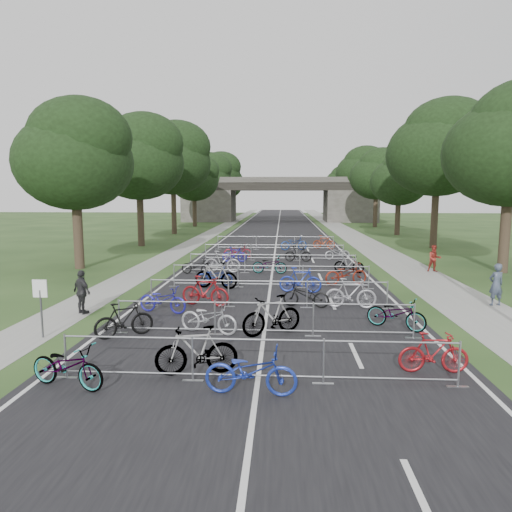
# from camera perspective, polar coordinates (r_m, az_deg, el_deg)

# --- Properties ---
(ground) EXTENTS (200.00, 200.00, 0.00)m
(ground) POSITION_cam_1_polar(r_m,az_deg,el_deg) (11.12, 0.19, -15.56)
(ground) COLOR #253F1B
(ground) RESTS_ON ground
(road) EXTENTS (11.00, 140.00, 0.01)m
(road) POSITION_cam_1_polar(r_m,az_deg,el_deg) (60.36, 2.79, 3.55)
(road) COLOR black
(road) RESTS_ON ground
(sidewalk_right) EXTENTS (3.00, 140.00, 0.01)m
(sidewalk_right) POSITION_cam_1_polar(r_m,az_deg,el_deg) (60.81, 10.36, 3.47)
(sidewalk_right) COLOR gray
(sidewalk_right) RESTS_ON ground
(sidewalk_left) EXTENTS (2.00, 140.00, 0.01)m
(sidewalk_left) POSITION_cam_1_polar(r_m,az_deg,el_deg) (60.89, -4.30, 3.58)
(sidewalk_left) COLOR gray
(sidewalk_left) RESTS_ON ground
(lane_markings) EXTENTS (0.12, 140.00, 0.00)m
(lane_markings) POSITION_cam_1_polar(r_m,az_deg,el_deg) (60.36, 2.79, 3.55)
(lane_markings) COLOR silver
(lane_markings) RESTS_ON ground
(overpass_bridge) EXTENTS (31.00, 8.00, 7.05)m
(overpass_bridge) POSITION_cam_1_polar(r_m,az_deg,el_deg) (75.20, 2.92, 7.06)
(overpass_bridge) COLOR #413E3A
(overpass_bridge) RESTS_ON ground
(park_sign) EXTENTS (0.45, 0.06, 1.83)m
(park_sign) POSITION_cam_1_polar(r_m,az_deg,el_deg) (15.43, -25.34, -4.72)
(park_sign) COLOR #4C4C51
(park_sign) RESTS_ON ground
(tree_left_0) EXTENTS (6.72, 6.72, 10.25)m
(tree_left_0) POSITION_cam_1_polar(r_m,az_deg,el_deg) (28.80, -21.65, 11.36)
(tree_left_0) COLOR #33261C
(tree_left_0) RESTS_ON ground
(tree_left_1) EXTENTS (7.56, 7.56, 11.53)m
(tree_left_1) POSITION_cam_1_polar(r_m,az_deg,el_deg) (40.06, -14.35, 11.66)
(tree_left_1) COLOR #33261C
(tree_left_1) RESTS_ON ground
(tree_right_1) EXTENTS (8.18, 8.18, 12.47)m
(tree_right_1) POSITION_cam_1_polar(r_m,az_deg,el_deg) (40.29, 21.97, 12.17)
(tree_right_1) COLOR #33261C
(tree_right_1) RESTS_ON ground
(tree_left_2) EXTENTS (8.40, 8.40, 12.81)m
(tree_left_2) POSITION_cam_1_polar(r_m,az_deg,el_deg) (51.66, -10.28, 11.74)
(tree_left_2) COLOR #33261C
(tree_left_2) RESTS_ON ground
(tree_right_2) EXTENTS (6.16, 6.16, 9.39)m
(tree_right_2) POSITION_cam_1_polar(r_m,az_deg,el_deg) (51.69, 17.60, 9.09)
(tree_right_2) COLOR #33261C
(tree_right_2) RESTS_ON ground
(tree_left_3) EXTENTS (6.72, 6.72, 10.25)m
(tree_left_3) POSITION_cam_1_polar(r_m,az_deg,el_deg) (63.30, -7.67, 9.56)
(tree_left_3) COLOR #33261C
(tree_left_3) RESTS_ON ground
(tree_right_3) EXTENTS (7.17, 7.17, 10.93)m
(tree_right_3) POSITION_cam_1_polar(r_m,az_deg,el_deg) (63.43, 14.95, 9.76)
(tree_right_3) COLOR #33261C
(tree_right_3) RESTS_ON ground
(tree_left_4) EXTENTS (7.56, 7.56, 11.53)m
(tree_left_4) POSITION_cam_1_polar(r_m,az_deg,el_deg) (75.14, -5.92, 9.91)
(tree_left_4) COLOR #33261C
(tree_left_4) RESTS_ON ground
(tree_right_4) EXTENTS (8.18, 8.18, 12.47)m
(tree_right_4) POSITION_cam_1_polar(r_m,az_deg,el_deg) (75.26, 13.13, 10.20)
(tree_right_4) COLOR #33261C
(tree_right_4) RESTS_ON ground
(tree_left_5) EXTENTS (8.40, 8.40, 12.81)m
(tree_left_5) POSITION_cam_1_polar(r_m,az_deg,el_deg) (87.03, -4.65, 10.16)
(tree_left_5) COLOR #33261C
(tree_left_5) RESTS_ON ground
(tree_right_5) EXTENTS (6.16, 6.16, 9.39)m
(tree_right_5) POSITION_cam_1_polar(r_m,az_deg,el_deg) (87.05, 11.74, 8.59)
(tree_right_5) COLOR #33261C
(tree_right_5) RESTS_ON ground
(tree_left_6) EXTENTS (6.72, 6.72, 10.25)m
(tree_left_6) POSITION_cam_1_polar(r_m,az_deg,el_deg) (98.87, -3.67, 8.93)
(tree_left_6) COLOR #33261C
(tree_left_6) RESTS_ON ground
(tree_right_6) EXTENTS (7.17, 7.17, 10.93)m
(tree_right_6) POSITION_cam_1_polar(r_m,az_deg,el_deg) (98.95, 10.74, 9.06)
(tree_right_6) COLOR #33261C
(tree_right_6) RESTS_ON ground
(barrier_row_0) EXTENTS (9.70, 0.08, 1.10)m
(barrier_row_0) POSITION_cam_1_polar(r_m,az_deg,el_deg) (10.91, 0.19, -12.93)
(barrier_row_0) COLOR #9B9DA2
(barrier_row_0) RESTS_ON ground
(barrier_row_1) EXTENTS (9.70, 0.08, 1.10)m
(barrier_row_1) POSITION_cam_1_polar(r_m,az_deg,el_deg) (14.33, 0.98, -7.85)
(barrier_row_1) COLOR #9B9DA2
(barrier_row_1) RESTS_ON ground
(barrier_row_2) EXTENTS (9.70, 0.08, 1.10)m
(barrier_row_2) POSITION_cam_1_polar(r_m,az_deg,el_deg) (17.83, 1.46, -4.74)
(barrier_row_2) COLOR #9B9DA2
(barrier_row_2) RESTS_ON ground
(barrier_row_3) EXTENTS (9.70, 0.08, 1.10)m
(barrier_row_3) POSITION_cam_1_polar(r_m,az_deg,el_deg) (21.55, 1.79, -2.56)
(barrier_row_3) COLOR #9B9DA2
(barrier_row_3) RESTS_ON ground
(barrier_row_4) EXTENTS (9.70, 0.08, 1.10)m
(barrier_row_4) POSITION_cam_1_polar(r_m,az_deg,el_deg) (25.49, 2.03, -0.96)
(barrier_row_4) COLOR #9B9DA2
(barrier_row_4) RESTS_ON ground
(barrier_row_5) EXTENTS (9.70, 0.08, 1.10)m
(barrier_row_5) POSITION_cam_1_polar(r_m,az_deg,el_deg) (30.45, 2.25, 0.46)
(barrier_row_5) COLOR #9B9DA2
(barrier_row_5) RESTS_ON ground
(barrier_row_6) EXTENTS (9.70, 0.08, 1.10)m
(barrier_row_6) POSITION_cam_1_polar(r_m,az_deg,el_deg) (36.40, 2.43, 1.65)
(barrier_row_6) COLOR #9B9DA2
(barrier_row_6) RESTS_ON ground
(bike_0) EXTENTS (2.09, 1.23, 1.04)m
(bike_0) POSITION_cam_1_polar(r_m,az_deg,el_deg) (11.49, -22.50, -12.61)
(bike_0) COLOR #9B9DA2
(bike_0) RESTS_ON ground
(bike_1) EXTENTS (2.10, 0.99, 1.21)m
(bike_1) POSITION_cam_1_polar(r_m,az_deg,el_deg) (11.44, -7.45, -11.68)
(bike_1) COLOR #9B9DA2
(bike_1) RESTS_ON ground
(bike_2) EXTENTS (2.10, 0.86, 1.08)m
(bike_2) POSITION_cam_1_polar(r_m,az_deg,el_deg) (10.31, -0.65, -14.24)
(bike_2) COLOR #1C319C
(bike_2) RESTS_ON ground
(bike_3) EXTENTS (1.73, 0.51, 1.03)m
(bike_3) POSITION_cam_1_polar(r_m,az_deg,el_deg) (12.27, 21.32, -11.24)
(bike_3) COLOR maroon
(bike_3) RESTS_ON ground
(bike_4) EXTENTS (1.81, 1.41, 1.09)m
(bike_4) POSITION_cam_1_polar(r_m,az_deg,el_deg) (14.76, -16.17, -7.70)
(bike_4) COLOR black
(bike_4) RESTS_ON ground
(bike_5) EXTENTS (2.06, 1.24, 1.02)m
(bike_5) POSITION_cam_1_polar(r_m,az_deg,el_deg) (14.65, -5.92, -7.68)
(bike_5) COLOR #ABACB3
(bike_5) RESTS_ON ground
(bike_6) EXTENTS (2.08, 1.57, 1.25)m
(bike_6) POSITION_cam_1_polar(r_m,az_deg,el_deg) (14.41, 1.99, -7.45)
(bike_6) COLOR #9B9DA2
(bike_6) RESTS_ON ground
(bike_7) EXTENTS (2.03, 1.64, 1.04)m
(bike_7) POSITION_cam_1_polar(r_m,az_deg,el_deg) (15.71, 17.12, -6.91)
(bike_7) COLOR #9B9DA2
(bike_7) RESTS_ON ground
(bike_8) EXTENTS (2.00, 1.10, 1.00)m
(bike_8) POSITION_cam_1_polar(r_m,az_deg,el_deg) (17.38, -11.58, -5.38)
(bike_8) COLOR #1F1C9B
(bike_8) RESTS_ON ground
(bike_9) EXTENTS (2.08, 1.06, 1.20)m
(bike_9) POSITION_cam_1_polar(r_m,az_deg,el_deg) (18.12, -6.37, -4.41)
(bike_9) COLOR maroon
(bike_9) RESTS_ON ground
(bike_10) EXTENTS (1.90, 0.99, 0.95)m
(bike_10) POSITION_cam_1_polar(r_m,az_deg,el_deg) (17.95, 6.26, -4.92)
(bike_10) COLOR black
(bike_10) RESTS_ON ground
(bike_11) EXTENTS (2.01, 0.73, 1.18)m
(bike_11) POSITION_cam_1_polar(r_m,az_deg,el_deg) (18.04, 11.75, -4.61)
(bike_11) COLOR #9E9EA5
(bike_11) RESTS_ON ground
(bike_12) EXTENTS (2.16, 1.02, 1.25)m
(bike_12) POSITION_cam_1_polar(r_m,az_deg,el_deg) (21.38, -5.02, -2.45)
(bike_12) COLOR #9B9DA2
(bike_12) RESTS_ON ground
(bike_13) EXTENTS (1.80, 0.68, 0.94)m
(bike_13) POSITION_cam_1_polar(r_m,az_deg,el_deg) (22.07, -5.25, -2.55)
(bike_13) COLOR navy
(bike_13) RESTS_ON ground
(bike_14) EXTENTS (1.97, 0.80, 1.15)m
(bike_14) POSITION_cam_1_polar(r_m,az_deg,el_deg) (20.57, 5.55, -3.01)
(bike_14) COLOR #1C2E9C
(bike_14) RESTS_ON ground
(bike_15) EXTENTS (2.26, 1.31, 1.12)m
(bike_15) POSITION_cam_1_polar(r_m,az_deg,el_deg) (22.57, 11.17, -2.20)
(bike_15) COLOR maroon
(bike_15) RESTS_ON ground
(bike_16) EXTENTS (1.84, 0.95, 0.92)m
(bike_16) POSITION_cam_1_polar(r_m,az_deg,el_deg) (25.37, -7.46, -1.26)
(bike_16) COLOR black
(bike_16) RESTS_ON ground
(bike_17) EXTENTS (2.10, 0.74, 1.24)m
(bike_17) POSITION_cam_1_polar(r_m,az_deg,el_deg) (25.72, -4.23, -0.73)
(bike_17) COLOR gray
(bike_17) RESTS_ON ground
(bike_18) EXTENTS (2.00, 0.90, 1.02)m
(bike_18) POSITION_cam_1_polar(r_m,az_deg,el_deg) (25.36, 1.70, -1.09)
(bike_18) COLOR #9B9DA2
(bike_18) RESTS_ON ground
(bike_19) EXTENTS (1.74, 0.96, 1.00)m
(bike_19) POSITION_cam_1_polar(r_m,az_deg,el_deg) (26.04, 11.55, -1.02)
(bike_19) COLOR #9B9DA2
(bike_19) RESTS_ON ground
(bike_20) EXTENTS (1.63, 0.50, 0.97)m
(bike_20) POSITION_cam_1_polar(r_m,az_deg,el_deg) (29.78, -2.70, 0.18)
(bike_20) COLOR navy
(bike_20) RESTS_ON ground
(bike_21) EXTENTS (1.94, 0.77, 1.00)m
(bike_21) POSITION_cam_1_polar(r_m,az_deg,el_deg) (31.47, -2.32, 0.62)
(bike_21) COLOR maroon
(bike_21) RESTS_ON ground
(bike_22) EXTENTS (1.78, 0.67, 1.05)m
(bike_22) POSITION_cam_1_polar(r_m,az_deg,el_deg) (29.96, 5.28, 0.27)
(bike_22) COLOR black
(bike_22) RESTS_ON ground
(bike_23) EXTENTS (1.85, 1.03, 0.92)m
(bike_23) POSITION_cam_1_polar(r_m,az_deg,el_deg) (31.33, 10.15, 0.39)
(bike_23) COLOR #A1A2A9
(bike_23) RESTS_ON ground
(bike_26) EXTENTS (2.23, 1.17, 1.11)m
(bike_26) POSITION_cam_1_polar(r_m,az_deg,el_deg) (36.12, 4.73, 1.60)
(bike_26) COLOR navy
(bike_26) RESTS_ON ground
(bike_27) EXTENTS (1.87, 1.03, 1.08)m
(bike_27) POSITION_cam_1_polar(r_m,az_deg,el_deg) (37.21, 8.49, 1.70)
(bike_27) COLOR #9D3316
(bike_27) RESTS_ON ground
(pedestrian_a) EXTENTS (0.69, 0.52, 1.69)m
(pedestrian_a) POSITION_cam_1_polar(r_m,az_deg,el_deg) (20.41, 27.82, -3.19)
(pedestrian_a) COLOR #3A4457
(pedestrian_a) RESTS_ON ground
(pedestrian_b) EXTENTS (0.77, 0.62, 1.53)m
(pedestrian_b) POSITION_cam_1_polar(r_m,az_deg,el_deg) (27.81, 21.40, -0.31)
(pedestrian_b) COLOR maroon
(pedestrian_b) RESTS_ON ground
(pedestrian_c) EXTENTS (1.01, 0.86, 1.63)m
(pedestrian_c) POSITION_cam_1_polar(r_m,az_deg,el_deg) (18.01, -20.93, -4.25)
(pedestrian_c) COLOR #28282B
(pedestrian_c) RESTS_ON ground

